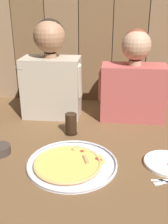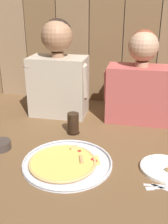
# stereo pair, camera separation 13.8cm
# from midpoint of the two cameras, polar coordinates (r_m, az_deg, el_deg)

# --- Properties ---
(ground_plane) EXTENTS (3.20, 3.20, 0.00)m
(ground_plane) POSITION_cam_midpoint_polar(r_m,az_deg,el_deg) (1.37, 2.65, -8.66)
(ground_plane) COLOR brown
(pizza_tray) EXTENTS (0.43, 0.43, 0.03)m
(pizza_tray) POSITION_cam_midpoint_polar(r_m,az_deg,el_deg) (1.27, -0.83, -10.82)
(pizza_tray) COLOR silver
(pizza_tray) RESTS_ON ground
(dinner_plate) EXTENTS (0.22, 0.22, 0.03)m
(dinner_plate) POSITION_cam_midpoint_polar(r_m,az_deg,el_deg) (1.31, 19.82, -11.32)
(dinner_plate) COLOR white
(dinner_plate) RESTS_ON ground
(drinking_glass) EXTENTS (0.08, 0.08, 0.12)m
(drinking_glass) POSITION_cam_midpoint_polar(r_m,az_deg,el_deg) (1.53, 0.22, -2.53)
(drinking_glass) COLOR black
(drinking_glass) RESTS_ON ground
(dipping_bowl) EXTENTS (0.11, 0.11, 0.04)m
(dipping_bowl) POSITION_cam_midpoint_polar(r_m,az_deg,el_deg) (1.43, -14.87, -6.88)
(dipping_bowl) COLOR #3D332D
(dipping_bowl) RESTS_ON ground
(table_fork) EXTENTS (0.13, 0.05, 0.01)m
(table_fork) POSITION_cam_midpoint_polar(r_m,az_deg,el_deg) (1.19, 19.25, -15.22)
(table_fork) COLOR silver
(table_fork) RESTS_ON ground
(table_knife) EXTENTS (0.16, 0.03, 0.01)m
(table_knife) POSITION_cam_midpoint_polar(r_m,az_deg,el_deg) (1.21, 19.84, -14.77)
(table_knife) COLOR silver
(table_knife) RESTS_ON ground
(diner_left) EXTENTS (0.40, 0.22, 0.62)m
(diner_left) POSITION_cam_midpoint_polar(r_m,az_deg,el_deg) (1.74, -3.30, 8.57)
(diner_left) COLOR #B2A38E
(diner_left) RESTS_ON ground
(diner_right) EXTENTS (0.44, 0.20, 0.57)m
(diner_right) POSITION_cam_midpoint_polar(r_m,az_deg,el_deg) (1.69, 14.35, 6.17)
(diner_right) COLOR #AD4C47
(diner_right) RESTS_ON ground
(wooden_backdrop_wall) EXTENTS (2.19, 0.03, 1.38)m
(wooden_backdrop_wall) POSITION_cam_midpoint_polar(r_m,az_deg,el_deg) (1.96, 7.15, 21.83)
(wooden_backdrop_wall) COLOR brown
(wooden_backdrop_wall) RESTS_ON ground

